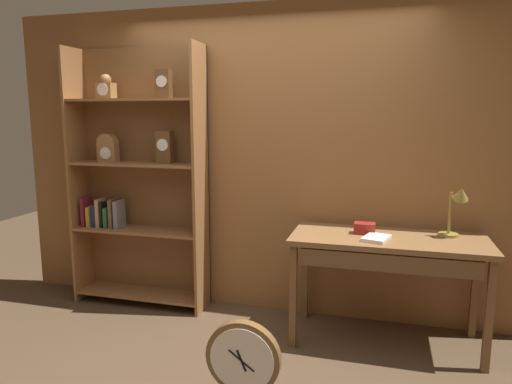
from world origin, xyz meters
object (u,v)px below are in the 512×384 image
object	(u,v)px
bookshelf	(137,181)
round_clock_large	(243,360)
desk_lamp	(457,206)
open_repair_manual	(376,238)
workbench	(388,250)
toolbox_small	(365,228)

from	to	relation	value
bookshelf	round_clock_large	world-z (taller)	bookshelf
bookshelf	desk_lamp	distance (m)	2.63
bookshelf	desk_lamp	world-z (taller)	bookshelf
open_repair_manual	bookshelf	bearing A→B (deg)	-172.36
workbench	toolbox_small	distance (m)	0.23
workbench	open_repair_manual	size ratio (longest dim) A/B	6.40
bookshelf	workbench	size ratio (longest dim) A/B	1.62
workbench	desk_lamp	size ratio (longest dim) A/B	3.60
bookshelf	open_repair_manual	distance (m)	2.12
open_repair_manual	round_clock_large	xyz separation A→B (m)	(-0.73, -0.87, -0.58)
desk_lamp	workbench	bearing A→B (deg)	-164.06
desk_lamp	toolbox_small	bearing A→B (deg)	-174.84
bookshelf	open_repair_manual	world-z (taller)	bookshelf
desk_lamp	open_repair_manual	xyz separation A→B (m)	(-0.55, -0.22, -0.22)
desk_lamp	round_clock_large	bearing A→B (deg)	-139.47
round_clock_large	bookshelf	bearing A→B (deg)	138.54
desk_lamp	toolbox_small	size ratio (longest dim) A/B	2.53
toolbox_small	open_repair_manual	xyz separation A→B (m)	(0.09, -0.16, -0.03)
workbench	round_clock_large	bearing A→B (deg)	-130.30
desk_lamp	toolbox_small	distance (m)	0.67
toolbox_small	round_clock_large	bearing A→B (deg)	-121.69
open_repair_manual	toolbox_small	bearing A→B (deg)	135.63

